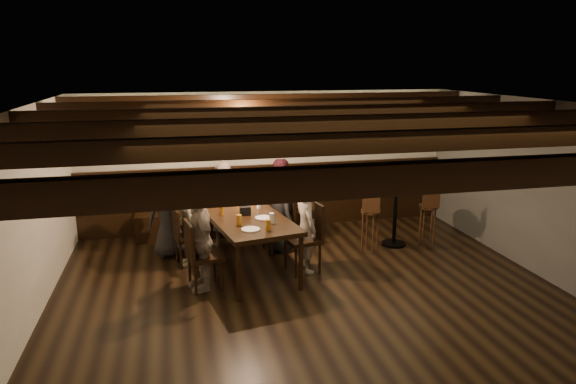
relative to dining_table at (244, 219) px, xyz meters
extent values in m
plane|color=black|center=(0.70, -1.66, -0.74)|extent=(7.00, 7.00, 0.00)
plane|color=black|center=(0.70, -1.66, 1.66)|extent=(7.00, 7.00, 0.00)
plane|color=beige|center=(0.70, 1.84, 0.46)|extent=(6.50, 0.00, 6.50)
plane|color=#4A4A47|center=(3.95, -1.66, 0.46)|extent=(0.00, 7.00, 7.00)
plane|color=beige|center=(-2.55, -1.66, 0.46)|extent=(0.00, 7.00, 7.00)
cube|color=black|center=(0.70, 1.80, -0.19)|extent=(6.50, 0.08, 1.10)
cube|color=black|center=(-0.10, 1.54, -0.51)|extent=(3.00, 0.45, 0.45)
cube|color=black|center=(-0.10, 1.74, 1.01)|extent=(0.62, 0.12, 0.72)
cube|color=black|center=(-0.10, 1.68, 1.01)|extent=(0.50, 0.02, 0.58)
cube|color=black|center=(0.70, -4.56, 1.57)|extent=(6.50, 0.10, 0.16)
cube|color=black|center=(0.70, -3.40, 1.57)|extent=(6.50, 0.10, 0.16)
cube|color=black|center=(0.70, -2.24, 1.57)|extent=(6.50, 0.10, 0.16)
cube|color=black|center=(0.70, -1.08, 1.57)|extent=(6.50, 0.10, 0.16)
cube|color=black|center=(0.70, 0.08, 1.57)|extent=(6.50, 0.10, 0.16)
cube|color=black|center=(0.70, 1.24, 1.57)|extent=(6.50, 0.10, 0.16)
sphere|color=#FFE099|center=(-2.05, 1.22, 1.45)|extent=(0.07, 0.07, 0.07)
sphere|color=#FFE099|center=(-0.67, 1.22, 1.45)|extent=(0.07, 0.07, 0.07)
sphere|color=#FFE099|center=(0.70, 1.22, 1.45)|extent=(0.07, 0.07, 0.07)
sphere|color=#FFE099|center=(2.08, 1.22, 1.45)|extent=(0.07, 0.07, 0.07)
sphere|color=#FFE099|center=(3.45, 1.22, 1.45)|extent=(0.07, 0.07, 0.07)
cube|color=black|center=(0.00, 0.00, 0.03)|extent=(1.34, 2.28, 0.06)
cylinder|color=black|center=(-0.23, -1.07, -0.37)|extent=(0.06, 0.06, 0.74)
cylinder|color=black|center=(-0.59, 0.91, -0.37)|extent=(0.06, 0.06, 0.74)
cylinder|color=black|center=(0.59, -0.91, -0.37)|extent=(0.06, 0.06, 0.74)
cylinder|color=black|center=(0.23, 1.07, -0.37)|extent=(0.06, 0.06, 0.74)
cube|color=black|center=(-0.77, 0.31, -0.33)|extent=(0.46, 0.46, 0.05)
cube|color=black|center=(-0.94, 0.28, -0.10)|extent=(0.11, 0.39, 0.43)
cube|color=black|center=(-0.61, -0.57, -0.30)|extent=(0.49, 0.49, 0.05)
cube|color=black|center=(-0.79, -0.61, -0.05)|extent=(0.12, 0.42, 0.46)
cube|color=black|center=(0.61, 0.57, -0.29)|extent=(0.50, 0.50, 0.05)
cube|color=black|center=(0.80, 0.61, -0.03)|extent=(0.12, 0.43, 0.47)
cube|color=black|center=(0.77, -0.31, -0.27)|extent=(0.53, 0.53, 0.05)
cube|color=black|center=(0.97, -0.28, 0.00)|extent=(0.12, 0.45, 0.49)
imported|color=#29292C|center=(-1.05, 0.72, -0.10)|extent=(0.68, 0.51, 1.27)
imported|color=slate|center=(-0.19, 1.03, -0.05)|extent=(0.56, 0.42, 1.38)
imported|color=#571E2C|center=(0.72, 1.05, -0.05)|extent=(0.75, 0.63, 1.38)
imported|color=#A7A08D|center=(-0.82, 0.31, -0.09)|extent=(0.63, 0.91, 1.29)
imported|color=gray|center=(-0.66, -0.58, -0.06)|extent=(0.47, 0.84, 1.36)
imported|color=black|center=(0.66, 0.58, -0.09)|extent=(0.52, 0.70, 1.30)
imported|color=#A09388|center=(0.82, -0.31, -0.10)|extent=(0.38, 0.51, 1.27)
cylinder|color=#BF7219|center=(-0.40, 0.64, 0.14)|extent=(0.07, 0.07, 0.14)
cylinder|color=#BF7219|center=(0.13, 0.68, 0.14)|extent=(0.07, 0.07, 0.14)
cylinder|color=#BF7219|center=(-0.31, 0.04, 0.14)|extent=(0.07, 0.07, 0.14)
cylinder|color=silver|center=(0.26, 0.25, 0.14)|extent=(0.07, 0.07, 0.14)
cylinder|color=#BF7219|center=(-0.13, -0.48, 0.14)|extent=(0.07, 0.07, 0.14)
cylinder|color=silver|center=(0.30, -0.50, 0.14)|extent=(0.07, 0.07, 0.14)
cylinder|color=#BF7219|center=(0.20, -0.78, 0.14)|extent=(0.07, 0.07, 0.14)
cylinder|color=white|center=(-0.02, -0.72, 0.07)|extent=(0.24, 0.24, 0.01)
cylinder|color=white|center=(0.23, -0.26, 0.07)|extent=(0.24, 0.24, 0.01)
cube|color=black|center=(0.01, -0.05, 0.13)|extent=(0.15, 0.10, 0.12)
cylinder|color=beige|center=(0.06, 0.32, 0.09)|extent=(0.05, 0.05, 0.05)
cylinder|color=black|center=(2.49, 0.40, -0.72)|extent=(0.39, 0.39, 0.04)
cylinder|color=black|center=(2.49, 0.40, -0.28)|extent=(0.06, 0.06, 0.89)
cylinder|color=black|center=(2.49, 0.40, 0.18)|extent=(0.53, 0.53, 0.04)
cylinder|color=#362011|center=(1.99, 0.20, -0.08)|extent=(0.30, 0.30, 0.04)
cube|color=#362011|center=(1.93, 0.07, 0.08)|extent=(0.26, 0.13, 0.28)
cylinder|color=#362011|center=(2.99, 0.25, -0.08)|extent=(0.30, 0.30, 0.04)
cube|color=#362011|center=(2.95, 0.12, 0.08)|extent=(0.26, 0.10, 0.28)
camera|label=1|loc=(-0.95, -6.89, 2.14)|focal=32.00mm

